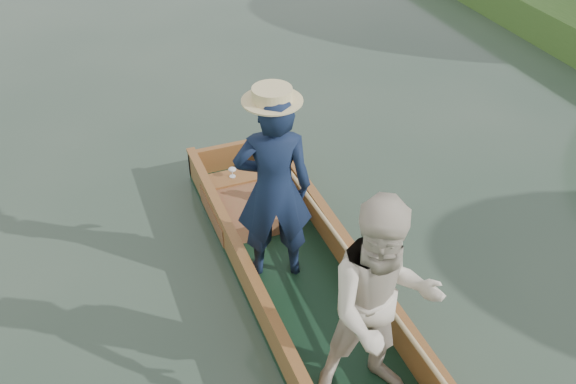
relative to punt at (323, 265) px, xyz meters
name	(u,v)px	position (x,y,z in m)	size (l,w,h in m)	color
ground	(311,307)	(0.01, 0.25, -0.76)	(120.00, 120.00, 0.00)	#283D30
punt	(323,265)	(0.00, 0.00, 0.00)	(1.19, 5.00, 2.07)	black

